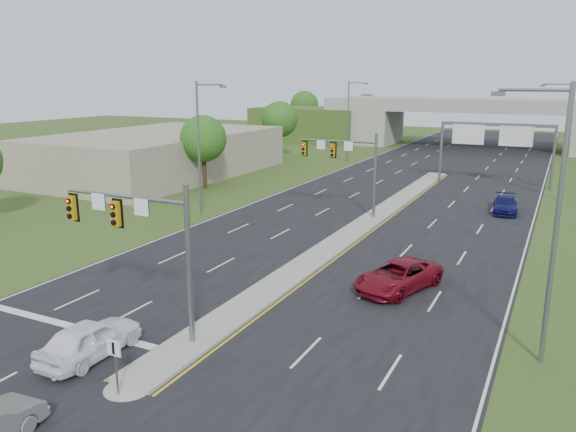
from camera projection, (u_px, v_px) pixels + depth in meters
The scene contains 22 objects.
ground at pixel (193, 344), 24.10m from camera, with size 240.00×240.00×0.00m, color #384C1B.
road at pixel (405, 197), 54.58m from camera, with size 24.00×160.00×0.02m, color black.
median at pixel (365, 223), 44.10m from camera, with size 2.00×54.00×0.16m, color gray.
median_nose at pixel (128, 387), 20.59m from camera, with size 2.00×2.00×0.16m, color gray.
lane_markings at pixel (380, 208), 49.53m from camera, with size 23.72×160.00×0.01m.
signal_mast_near at pixel (143, 233), 23.89m from camera, with size 6.62×0.60×7.00m.
signal_mast_far at pixel (348, 160), 45.67m from camera, with size 6.62×0.60×7.00m.
keep_right_sign at pixel (115, 358), 19.80m from camera, with size 0.60×0.13×2.20m.
sign_gantry at pixel (495, 137), 59.10m from camera, with size 11.58×0.44×6.67m.
overpass at pixel (477, 127), 92.93m from camera, with size 80.00×14.00×8.10m.
lightpole_l_mid at pixel (201, 142), 45.81m from camera, with size 2.85×0.25×11.00m.
lightpole_l_far at pixel (349, 117), 76.29m from camera, with size 2.85×0.25×11.00m.
lightpole_r_near at pixel (552, 214), 21.28m from camera, with size 2.85×0.25×11.00m.
lightpole_r_far at pixel (564, 135), 51.76m from camera, with size 2.85×0.25×11.00m.
tree_l_near at pixel (203, 139), 57.62m from camera, with size 4.80×4.80×7.60m.
tree_l_mid at pixel (280, 119), 81.04m from camera, with size 5.20×5.20×8.12m.
tree_back_a at pixel (304, 105), 120.97m from camera, with size 6.00×6.00×8.85m.
tree_back_b at pixel (366, 108), 115.01m from camera, with size 5.60×5.60×8.32m.
commercial_building at pixel (159, 154), 66.92m from camera, with size 18.00×30.00×5.00m, color gray.
car_white at pixel (90, 339), 22.81m from camera, with size 1.88×4.68×1.59m, color white.
car_far_a at pixel (398, 276), 30.18m from camera, with size 2.58×5.60×1.56m, color maroon.
car_far_b at pixel (505, 205), 47.85m from camera, with size 1.94×4.76×1.38m, color #0C0C48.
Camera 1 is at (13.49, -17.99, 11.06)m, focal length 35.00 mm.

